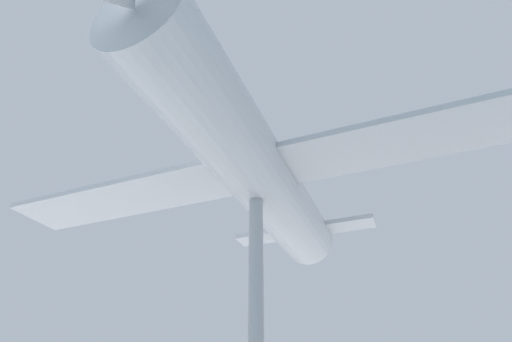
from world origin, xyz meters
TOP-DOWN VIEW (x-y plane):
  - support_pylon_central at (0.00, 0.00)m, footprint 0.40×0.40m
  - suspended_airplane at (0.08, 0.27)m, footprint 17.75×13.74m

SIDE VIEW (x-z plane):
  - support_pylon_central at x=0.00m, z-range 0.00..6.67m
  - suspended_airplane at x=0.08m, z-range 6.18..9.24m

